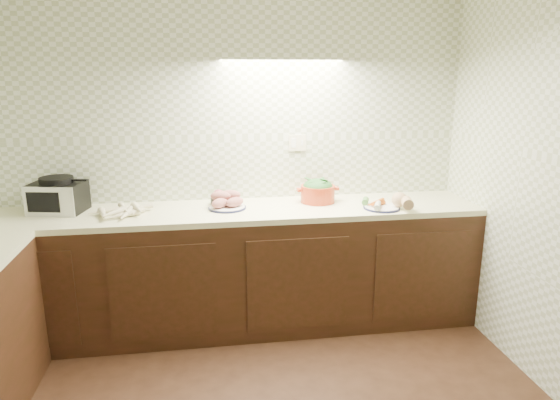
{
  "coord_description": "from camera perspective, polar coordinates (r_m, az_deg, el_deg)",
  "views": [
    {
      "loc": [
        -0.15,
        -1.91,
        1.86
      ],
      "look_at": [
        0.33,
        1.25,
        1.02
      ],
      "focal_mm": 32.0,
      "sensor_mm": 36.0,
      "label": 1
    }
  ],
  "objects": [
    {
      "name": "room",
      "position": [
        1.93,
        -4.25,
        7.81
      ],
      "size": [
        3.6,
        3.6,
        2.6
      ],
      "color": "black",
      "rests_on": "ground"
    },
    {
      "name": "counter",
      "position": [
        2.99,
        -18.45,
        -14.17
      ],
      "size": [
        3.6,
        3.6,
        0.9
      ],
      "color": "black",
      "rests_on": "ground"
    },
    {
      "name": "toaster_oven",
      "position": [
        3.76,
        -24.07,
        0.44
      ],
      "size": [
        0.39,
        0.33,
        0.24
      ],
      "rotation": [
        0.0,
        0.0,
        -0.21
      ],
      "color": "black",
      "rests_on": "counter"
    },
    {
      "name": "parsnip_pile",
      "position": [
        3.56,
        -18.15,
        -1.15
      ],
      "size": [
        0.41,
        0.34,
        0.07
      ],
      "color": "beige",
      "rests_on": "counter"
    },
    {
      "name": "sweet_potato_plate",
      "position": [
        3.56,
        -6.13,
        -0.22
      ],
      "size": [
        0.27,
        0.27,
        0.12
      ],
      "rotation": [
        0.0,
        0.0,
        0.23
      ],
      "color": "#16173C",
      "rests_on": "counter"
    },
    {
      "name": "onion_bowl",
      "position": [
        3.67,
        -6.82,
        0.14
      ],
      "size": [
        0.15,
        0.15,
        0.11
      ],
      "color": "black",
      "rests_on": "counter"
    },
    {
      "name": "dutch_oven",
      "position": [
        3.71,
        4.34,
        1.05
      ],
      "size": [
        0.32,
        0.26,
        0.18
      ],
      "rotation": [
        0.0,
        0.0,
        0.02
      ],
      "color": "#B53519",
      "rests_on": "counter"
    },
    {
      "name": "veg_plate",
      "position": [
        3.61,
        12.42,
        -0.31
      ],
      "size": [
        0.35,
        0.3,
        0.12
      ],
      "rotation": [
        0.0,
        0.0,
        -0.39
      ],
      "color": "#16173C",
      "rests_on": "counter"
    }
  ]
}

